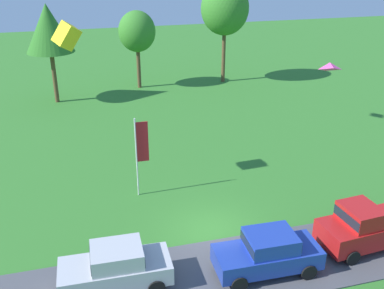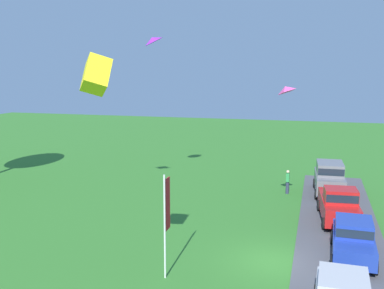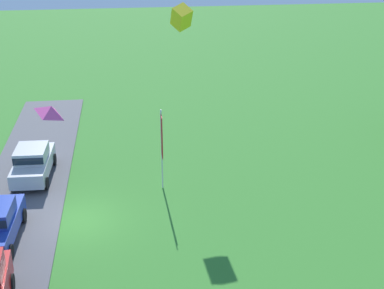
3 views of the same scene
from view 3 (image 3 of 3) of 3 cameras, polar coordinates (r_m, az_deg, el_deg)
The scene contains 6 objects.
ground_plane at distance 26.74m, azimuth -12.14°, elevation -7.99°, with size 120.00×120.00×0.00m, color #337528.
pavement_strip at distance 27.19m, azimuth -18.48°, elevation -8.12°, with size 36.00×4.40×0.06m, color #4C4C51.
car_sedan_near_entrance at distance 30.86m, azimuth -16.63°, elevation -1.75°, with size 4.45×2.06×1.84m.
flag_banner at distance 27.64m, azimuth -3.24°, elevation 0.35°, with size 0.71×0.08×4.51m.
kite_box_near_flag at distance 29.07m, azimuth -1.13°, elevation 13.41°, with size 0.80×0.80×1.12m, color yellow.
kite_diamond_high_left at distance 18.48m, azimuth -14.73°, elevation 3.51°, with size 0.77×0.79×0.32m, color #EA4C9E.
Camera 3 is at (22.65, 2.78, 13.92)m, focal length 50.00 mm.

